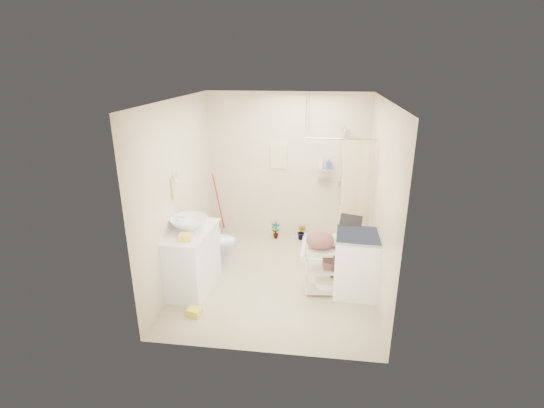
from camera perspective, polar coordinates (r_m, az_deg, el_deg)
The scene contains 23 objects.
floor at distance 6.00m, azimuth 0.65°, elevation -10.73°, with size 3.20×3.20×0.00m, color #B8AE8A.
ceiling at distance 5.18m, azimuth 0.76°, elevation 14.85°, with size 2.80×3.20×0.04m, color silver.
wall_back at distance 6.98m, azimuth 2.23°, elevation 5.31°, with size 2.80×0.04×2.60m, color beige.
wall_front at distance 3.99m, azimuth -1.99°, elevation -6.24°, with size 2.80×0.04×2.60m, color beige.
wall_left at distance 5.78m, azimuth -13.24°, elevation 1.65°, with size 0.04×3.20×2.60m, color beige.
wall_right at distance 5.48m, azimuth 15.40°, elevation 0.47°, with size 0.04×3.20×2.60m, color beige.
vanity at distance 5.70m, azimuth -11.57°, elevation -7.83°, with size 0.56×1.01×0.89m, color silver.
sink at distance 5.49m, azimuth -11.91°, elevation -2.82°, with size 0.52×0.52×0.18m, color silver.
counter_basket at distance 5.20m, azimuth -12.42°, elevation -4.72°, with size 0.16×0.13×0.09m, color yellow.
floor_basket at distance 5.29m, azimuth -11.20°, elevation -14.94°, with size 0.25×0.19×0.14m, color yellow.
toilet at distance 6.40m, azimuth -8.21°, elevation -5.36°, with size 0.39×0.68×0.70m, color white.
mop at distance 7.26m, azimuth -8.03°, elevation -0.05°, with size 0.11×0.11×1.21m, color red, non-canonical shape.
potted_plant_a at distance 7.20m, azimuth 0.50°, elevation -3.83°, with size 0.17×0.11×0.32m, color #9B5334.
potted_plant_b at distance 7.18m, azimuth 4.33°, elevation -4.09°, with size 0.16×0.13×0.29m, color brown.
hanging_towel at distance 6.93m, azimuth 1.00°, elevation 6.91°, with size 0.28×0.03×0.42m, color beige.
towel_ring at distance 5.54m, azimuth -13.88°, elevation 2.67°, with size 0.04×0.22×0.34m, color #D9C47F, non-canonical shape.
tp_holder at distance 6.01m, azimuth -12.29°, elevation -3.47°, with size 0.08×0.12×0.14m, color white, non-canonical shape.
shower at distance 6.50m, azimuth 9.24°, elevation 1.66°, with size 1.10×1.10×2.10m, color white, non-canonical shape.
shampoo_bottle_a at distance 6.83m, azimuth 7.10°, elevation 5.99°, with size 0.09×0.09×0.23m, color silver.
shampoo_bottle_b at distance 6.84m, azimuth 8.26°, elevation 5.74°, with size 0.08×0.08×0.18m, color #384993.
washing_machine at distance 5.61m, azimuth 12.19°, elevation -8.41°, with size 0.60×0.62×0.88m, color white.
laundry_rack at distance 5.56m, azimuth 7.94°, elevation -8.77°, with size 0.59×0.35×0.82m, color beige, non-canonical shape.
ironing_board at distance 5.70m, azimuth 10.62°, elevation -6.64°, with size 0.31×0.09×1.08m, color black, non-canonical shape.
Camera 1 is at (0.59, -5.13, 3.05)m, focal length 26.00 mm.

